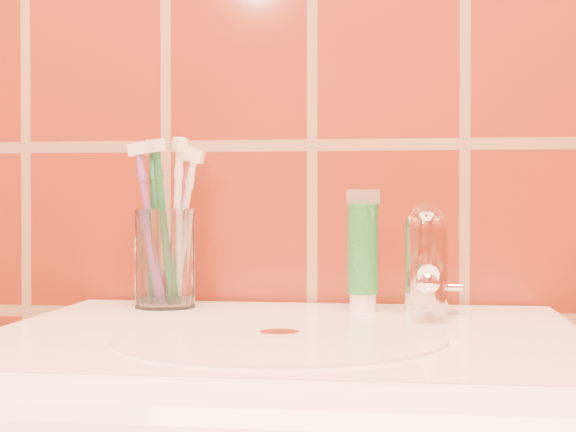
# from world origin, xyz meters

# --- Properties ---
(glass_tumbler) EXTENTS (0.09, 0.09, 0.11)m
(glass_tumbler) POSITION_xyz_m (-0.16, 1.12, 0.91)
(glass_tumbler) COLOR white
(glass_tumbler) RESTS_ON pedestal_sink
(toothpaste_tube) EXTENTS (0.04, 0.03, 0.14)m
(toothpaste_tube) POSITION_xyz_m (0.07, 1.11, 0.91)
(toothpaste_tube) COLOR white
(toothpaste_tube) RESTS_ON pedestal_sink
(faucet) EXTENTS (0.05, 0.11, 0.12)m
(faucet) POSITION_xyz_m (0.14, 1.09, 0.91)
(faucet) COLOR white
(faucet) RESTS_ON pedestal_sink
(toothbrush_0) EXTENTS (0.11, 0.12, 0.20)m
(toothbrush_0) POSITION_xyz_m (-0.16, 1.15, 0.94)
(toothbrush_0) COLOR #A32334
(toothbrush_0) RESTS_ON glass_tumbler
(toothbrush_1) EXTENTS (0.07, 0.07, 0.19)m
(toothbrush_1) POSITION_xyz_m (-0.15, 1.13, 0.94)
(toothbrush_1) COLOR white
(toothbrush_1) RESTS_ON glass_tumbler
(toothbrush_2) EXTENTS (0.06, 0.05, 0.20)m
(toothbrush_2) POSITION_xyz_m (-0.18, 1.11, 0.94)
(toothbrush_2) COLOR #874A9F
(toothbrush_2) RESTS_ON glass_tumbler
(toothbrush_3) EXTENTS (0.07, 0.09, 0.21)m
(toothbrush_3) POSITION_xyz_m (-0.15, 1.11, 0.95)
(toothbrush_3) COLOR white
(toothbrush_3) RESTS_ON glass_tumbler
(toothbrush_4) EXTENTS (0.06, 0.09, 0.20)m
(toothbrush_4) POSITION_xyz_m (-0.16, 1.10, 0.95)
(toothbrush_4) COLOR #1C6C3C
(toothbrush_4) RESTS_ON glass_tumbler
(toothbrush_5) EXTENTS (0.07, 0.09, 0.20)m
(toothbrush_5) POSITION_xyz_m (-0.18, 1.13, 0.95)
(toothbrush_5) COLOR #1E7243
(toothbrush_5) RESTS_ON glass_tumbler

